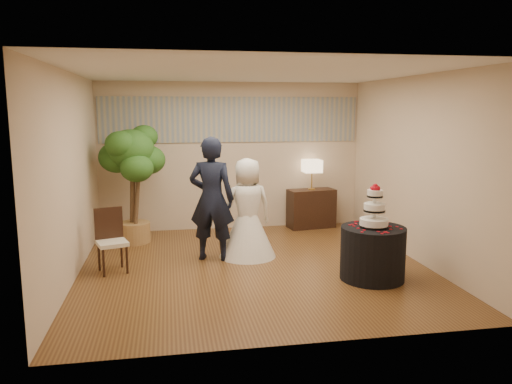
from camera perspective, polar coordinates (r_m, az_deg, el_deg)
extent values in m
cube|color=brown|center=(7.44, -0.22, -8.53)|extent=(5.00, 5.00, 0.00)
cube|color=white|center=(7.09, -0.24, 13.52)|extent=(5.00, 5.00, 0.00)
cube|color=beige|center=(9.59, -2.78, 4.08)|extent=(5.00, 0.06, 2.80)
cube|color=beige|center=(4.72, 4.95, -1.55)|extent=(5.00, 0.06, 2.80)
cube|color=beige|center=(7.15, -20.40, 1.65)|extent=(0.06, 5.00, 2.80)
cube|color=beige|center=(7.94, 17.85, 2.52)|extent=(0.06, 5.00, 2.80)
cube|color=#96978F|center=(9.53, -2.80, 8.27)|extent=(4.90, 0.02, 0.85)
imported|color=black|center=(7.60, -5.09, -0.79)|extent=(0.80, 0.64, 1.90)
imported|color=white|center=(7.76, -0.98, -1.82)|extent=(1.03, 1.03, 1.56)
cylinder|color=black|center=(7.01, 13.19, -6.83)|extent=(1.02, 1.02, 0.72)
cube|color=black|center=(9.81, 6.33, -1.88)|extent=(0.95, 0.53, 0.75)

